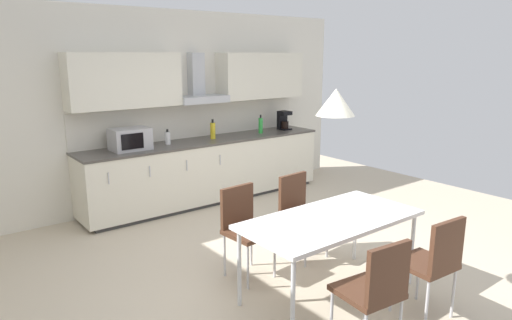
# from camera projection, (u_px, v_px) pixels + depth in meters

# --- Properties ---
(ground_plane) EXTENTS (8.65, 8.46, 0.02)m
(ground_plane) POSITION_uv_depth(u_px,v_px,m) (276.00, 281.00, 4.34)
(ground_plane) COLOR beige
(wall_back) EXTENTS (6.92, 0.10, 2.70)m
(wall_back) POSITION_uv_depth(u_px,v_px,m) (142.00, 110.00, 6.24)
(wall_back) COLOR silver
(wall_back) RESTS_ON ground_plane
(kitchen_counter) EXTENTS (3.70, 0.68, 0.90)m
(kitchen_counter) POSITION_uv_depth(u_px,v_px,m) (208.00, 170.00, 6.63)
(kitchen_counter) COLOR #333333
(kitchen_counter) RESTS_ON ground_plane
(backsplash_tile) EXTENTS (3.68, 0.02, 0.47)m
(backsplash_tile) POSITION_uv_depth(u_px,v_px,m) (195.00, 121.00, 6.71)
(backsplash_tile) COLOR silver
(backsplash_tile) RESTS_ON kitchen_counter
(upper_wall_cabinets) EXTENTS (3.68, 0.40, 0.70)m
(upper_wall_cabinets) POSITION_uv_depth(u_px,v_px,m) (199.00, 79.00, 6.45)
(upper_wall_cabinets) COLOR silver
(microwave) EXTENTS (0.48, 0.35, 0.28)m
(microwave) POSITION_uv_depth(u_px,v_px,m) (130.00, 139.00, 5.81)
(microwave) COLOR #ADADB2
(microwave) RESTS_ON kitchen_counter
(coffee_maker) EXTENTS (0.18, 0.19, 0.30)m
(coffee_maker) POSITION_uv_depth(u_px,v_px,m) (283.00, 120.00, 7.39)
(coffee_maker) COLOR black
(coffee_maker) RESTS_ON kitchen_counter
(bottle_yellow) EXTENTS (0.08, 0.08, 0.28)m
(bottle_yellow) POSITION_uv_depth(u_px,v_px,m) (213.00, 130.00, 6.57)
(bottle_yellow) COLOR yellow
(bottle_yellow) RESTS_ON kitchen_counter
(bottle_white) EXTENTS (0.08, 0.08, 0.21)m
(bottle_white) POSITION_uv_depth(u_px,v_px,m) (168.00, 138.00, 6.18)
(bottle_white) COLOR white
(bottle_white) RESTS_ON kitchen_counter
(bottle_green) EXTENTS (0.07, 0.07, 0.29)m
(bottle_green) POSITION_uv_depth(u_px,v_px,m) (261.00, 125.00, 7.05)
(bottle_green) COLOR green
(bottle_green) RESTS_ON kitchen_counter
(dining_table) EXTENTS (1.60, 0.79, 0.72)m
(dining_table) POSITION_uv_depth(u_px,v_px,m) (331.00, 222.00, 3.93)
(dining_table) COLOR white
(dining_table) RESTS_ON ground_plane
(chair_far_left) EXTENTS (0.43, 0.43, 0.87)m
(chair_far_left) POSITION_uv_depth(u_px,v_px,m) (244.00, 222.00, 4.34)
(chair_far_left) COLOR #4C2D1E
(chair_far_left) RESTS_ON ground_plane
(chair_near_left) EXTENTS (0.44, 0.44, 0.87)m
(chair_near_left) POSITION_uv_depth(u_px,v_px,m) (376.00, 286.00, 3.15)
(chair_near_left) COLOR #4C2D1E
(chair_near_left) RESTS_ON ground_plane
(chair_far_right) EXTENTS (0.43, 0.43, 0.87)m
(chair_far_right) POSITION_uv_depth(u_px,v_px,m) (299.00, 207.00, 4.77)
(chair_far_right) COLOR #4C2D1E
(chair_far_right) RESTS_ON ground_plane
(chair_near_right) EXTENTS (0.43, 0.43, 0.87)m
(chair_near_right) POSITION_uv_depth(u_px,v_px,m) (434.00, 258.00, 3.58)
(chair_near_right) COLOR #4C2D1E
(chair_near_right) RESTS_ON ground_plane
(pendant_lamp) EXTENTS (0.32, 0.32, 0.22)m
(pendant_lamp) POSITION_uv_depth(u_px,v_px,m) (336.00, 102.00, 3.70)
(pendant_lamp) COLOR silver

